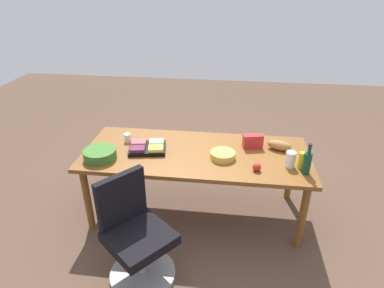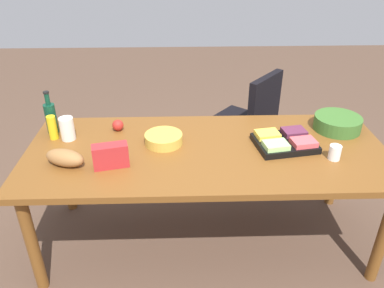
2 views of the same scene
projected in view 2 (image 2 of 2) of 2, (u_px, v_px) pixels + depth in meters
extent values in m
plane|color=brown|center=(205.00, 238.00, 2.75)|extent=(10.00, 10.00, 0.00)
cube|color=brown|center=(207.00, 152.00, 2.39)|extent=(2.24, 0.95, 0.04)
cylinder|color=brown|center=(32.00, 244.00, 2.21)|extent=(0.07, 0.07, 0.70)
cylinder|color=brown|center=(383.00, 236.00, 2.27)|extent=(0.07, 0.07, 0.70)
cylinder|color=brown|center=(66.00, 170.00, 2.88)|extent=(0.07, 0.07, 0.70)
cylinder|color=brown|center=(337.00, 166.00, 2.93)|extent=(0.07, 0.07, 0.70)
cylinder|color=gray|center=(237.00, 165.00, 3.54)|extent=(0.56, 0.56, 0.05)
cylinder|color=gray|center=(238.00, 145.00, 3.43)|extent=(0.06, 0.06, 0.38)
cube|color=black|center=(239.00, 125.00, 3.34)|extent=(0.68, 0.68, 0.09)
cube|color=black|center=(265.00, 103.00, 3.09)|extent=(0.32, 0.37, 0.45)
cylinder|color=gold|center=(164.00, 139.00, 2.42)|extent=(0.30, 0.30, 0.06)
sphere|color=#AF261F|center=(118.00, 125.00, 2.58)|extent=(0.08, 0.08, 0.08)
cylinder|color=yellow|center=(52.00, 128.00, 2.46)|extent=(0.07, 0.07, 0.16)
cylinder|color=#0F3E2A|center=(51.00, 119.00, 2.52)|extent=(0.07, 0.07, 0.20)
cylinder|color=#0F3E2A|center=(47.00, 99.00, 2.45)|extent=(0.03, 0.03, 0.08)
cylinder|color=black|center=(46.00, 92.00, 2.43)|extent=(0.04, 0.04, 0.01)
ellipsoid|color=#986739|center=(65.00, 158.00, 2.19)|extent=(0.26, 0.18, 0.10)
cylinder|color=white|center=(335.00, 152.00, 2.25)|extent=(0.08, 0.08, 0.09)
cube|color=black|center=(285.00, 143.00, 2.40)|extent=(0.40, 0.34, 0.04)
cube|color=#B1E485|center=(276.00, 145.00, 2.31)|extent=(0.16, 0.13, 0.03)
cube|color=#E85257|center=(304.00, 142.00, 2.34)|extent=(0.16, 0.13, 0.03)
cube|color=yellow|center=(267.00, 134.00, 2.43)|extent=(0.16, 0.13, 0.03)
cube|color=#5E2841|center=(294.00, 132.00, 2.46)|extent=(0.16, 0.13, 0.03)
cylinder|color=#3B6A2A|center=(337.00, 123.00, 2.59)|extent=(0.38, 0.38, 0.09)
cube|color=#B5282B|center=(111.00, 156.00, 2.17)|extent=(0.21, 0.12, 0.14)
cylinder|color=white|center=(67.00, 129.00, 2.45)|extent=(0.09, 0.09, 0.15)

